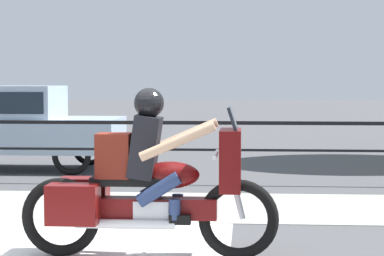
{
  "coord_description": "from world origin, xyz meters",
  "views": [
    {
      "loc": [
        1.53,
        -6.64,
        1.72
      ],
      "look_at": [
        0.97,
        1.06,
        1.22
      ],
      "focal_mm": 70.0,
      "sensor_mm": 36.0,
      "label": 1
    }
  ],
  "objects": [
    {
      "name": "parked_car",
      "position": [
        -2.93,
        7.4,
        0.92
      ],
      "size": [
        3.91,
        1.72,
        1.61
      ],
      "rotation": [
        0.0,
        0.0,
        -0.07
      ],
      "color": "#9EB2C6",
      "rests_on": "ground"
    },
    {
      "name": "sidewalk_band",
      "position": [
        0.0,
        3.4,
        0.01
      ],
      "size": [
        44.0,
        2.4,
        0.01
      ],
      "primitive_type": "cube",
      "color": "#A8A59E",
      "rests_on": "ground"
    },
    {
      "name": "motorcycle",
      "position": [
        0.57,
        0.45,
        0.72
      ],
      "size": [
        2.5,
        0.76,
        1.65
      ],
      "rotation": [
        0.0,
        0.0,
        -0.07
      ],
      "color": "black",
      "rests_on": "ground"
    },
    {
      "name": "fence_railing",
      "position": [
        0.0,
        5.55,
        0.83
      ],
      "size": [
        36.0,
        0.05,
        1.05
      ],
      "color": "black",
      "rests_on": "ground"
    }
  ]
}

